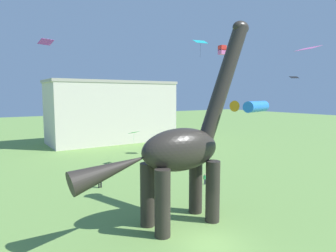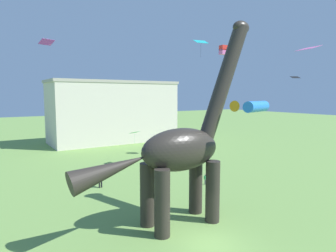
# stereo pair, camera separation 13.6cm
# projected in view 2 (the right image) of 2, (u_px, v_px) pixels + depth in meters

# --- Properties ---
(ground_plane) EXTENTS (240.00, 240.00, 0.00)m
(ground_plane) POSITION_uv_depth(u_px,v_px,m) (210.00, 243.00, 17.80)
(ground_plane) COLOR #6B9347
(dinosaur_sculpture) EXTENTS (13.82, 2.93, 14.44)m
(dinosaur_sculpture) POSITION_uv_depth(u_px,v_px,m) (180.00, 150.00, 20.02)
(dinosaur_sculpture) COLOR #2D2823
(dinosaur_sculpture) RESTS_ON ground_plane
(person_photographer) EXTENTS (0.40, 0.18, 1.07)m
(person_photographer) POSITION_uv_depth(u_px,v_px,m) (206.00, 178.00, 29.44)
(person_photographer) COLOR #2D3347
(person_photographer) RESTS_ON ground_plane
(person_watching_child) EXTENTS (0.65, 0.29, 1.74)m
(person_watching_child) POSITION_uv_depth(u_px,v_px,m) (100.00, 177.00, 28.38)
(person_watching_child) COLOR black
(person_watching_child) RESTS_ON ground_plane
(kite_high_right) EXTENTS (1.36, 1.69, 0.32)m
(kite_high_right) POSITION_uv_depth(u_px,v_px,m) (308.00, 48.00, 21.22)
(kite_high_right) COLOR pink
(kite_mid_left) EXTENTS (1.41, 1.17, 0.41)m
(kite_mid_left) POSITION_uv_depth(u_px,v_px,m) (47.00, 42.00, 26.23)
(kite_mid_left) COLOR purple
(kite_mid_center) EXTENTS (1.44, 1.25, 1.52)m
(kite_mid_center) POSITION_uv_depth(u_px,v_px,m) (135.00, 133.00, 37.51)
(kite_mid_center) COLOR green
(kite_trailing) EXTENTS (2.75, 2.61, 0.78)m
(kite_trailing) POSITION_uv_depth(u_px,v_px,m) (252.00, 106.00, 20.12)
(kite_trailing) COLOR #287AE5
(kite_mid_right) EXTENTS (0.95, 0.95, 1.23)m
(kite_mid_right) POSITION_uv_depth(u_px,v_px,m) (223.00, 50.00, 40.79)
(kite_mid_right) COLOR red
(kite_near_low) EXTENTS (1.26, 1.15, 0.26)m
(kite_near_low) POSITION_uv_depth(u_px,v_px,m) (295.00, 77.00, 35.39)
(kite_near_low) COLOR black
(kite_near_high) EXTENTS (1.30, 1.01, 1.54)m
(kite_near_high) POSITION_uv_depth(u_px,v_px,m) (201.00, 42.00, 26.10)
(kite_near_high) COLOR #19B2B7
(background_building_block) EXTENTS (23.62, 9.55, 11.51)m
(background_building_block) POSITION_uv_depth(u_px,v_px,m) (114.00, 111.00, 56.35)
(background_building_block) COLOR beige
(background_building_block) RESTS_ON ground_plane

